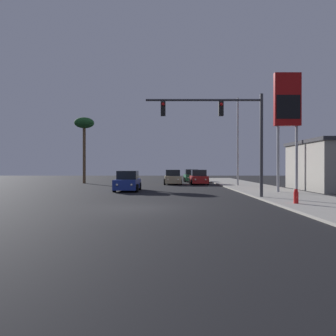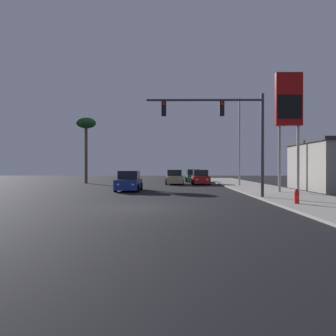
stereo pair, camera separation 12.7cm
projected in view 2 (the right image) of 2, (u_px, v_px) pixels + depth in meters
The scene contains 11 objects.
ground_plane at pixel (139, 208), 16.02m from camera, with size 120.00×120.00×0.00m, color black.
sidewalk_right at pixel (271, 191), 25.94m from camera, with size 5.00×60.00×0.12m.
car_tan at pixel (174, 178), 37.74m from camera, with size 2.04×4.33×1.68m.
car_green at pixel (193, 176), 44.29m from camera, with size 2.04×4.33×1.68m.
car_red at pixel (200, 178), 37.66m from camera, with size 2.04×4.32×1.68m.
car_blue at pixel (129, 182), 27.34m from camera, with size 2.04×4.33×1.68m.
traffic_light_mast at pixel (229, 124), 20.56m from camera, with size 7.40×0.36×6.50m.
street_lamp at pixel (238, 137), 33.58m from camera, with size 1.74×0.24×9.00m.
gas_station_sign at pixel (289, 106), 24.66m from camera, with size 2.00×0.42×9.00m.
fire_hydrant at pixel (297, 196), 16.80m from camera, with size 0.24×0.34×0.76m.
palm_tree_mid at pixel (86, 126), 40.07m from camera, with size 2.40×2.40×8.07m.
Camera 2 is at (1.54, -16.00, 2.00)m, focal length 35.00 mm.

